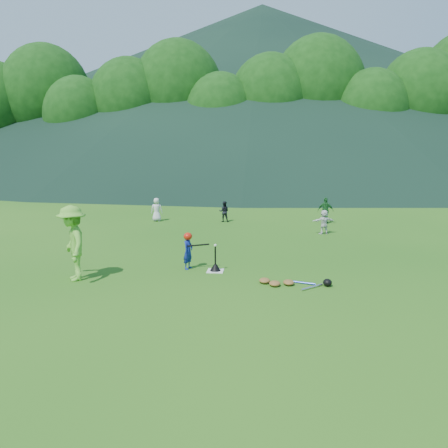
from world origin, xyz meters
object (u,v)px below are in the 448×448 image
at_px(batter_child, 188,251).
at_px(fielder_c, 326,211).
at_px(fielder_d, 324,222).
at_px(batting_tee, 215,267).
at_px(fielder_b, 224,212).
at_px(adult_coach, 73,243).
at_px(home_plate, 215,271).
at_px(fielder_a, 157,210).
at_px(equipment_pile, 289,282).

xyz_separation_m(batter_child, fielder_c, (4.85, 8.01, 0.08)).
bearing_deg(fielder_d, batting_tee, 39.16).
distance_m(fielder_b, fielder_c, 4.61).
bearing_deg(fielder_d, fielder_c, -116.82).
height_order(adult_coach, fielder_c, adult_coach).
xyz_separation_m(home_plate, batter_child, (-0.79, 0.18, 0.50)).
xyz_separation_m(adult_coach, fielder_d, (7.23, 6.88, -0.49)).
distance_m(batter_child, batting_tee, 0.90).
relative_size(batter_child, fielder_c, 0.86).
relative_size(adult_coach, fielder_d, 2.01).
distance_m(home_plate, batting_tee, 0.12).
height_order(home_plate, fielder_a, fielder_a).
bearing_deg(fielder_b, batting_tee, 91.40).
relative_size(home_plate, fielder_a, 0.41).
bearing_deg(equipment_pile, fielder_c, 77.28).
bearing_deg(fielder_a, batting_tee, 108.81).
distance_m(home_plate, fielder_a, 8.94).
xyz_separation_m(home_plate, fielder_c, (4.06, 8.19, 0.58)).
xyz_separation_m(fielder_a, fielder_b, (3.15, 0.14, -0.07)).
distance_m(batter_child, adult_coach, 3.09).
bearing_deg(batter_child, adult_coach, 133.67).
relative_size(fielder_c, batting_tee, 1.75).
bearing_deg(fielder_c, fielder_a, 10.66).
relative_size(home_plate, adult_coach, 0.23).
bearing_deg(batting_tee, home_plate, 0.00).
relative_size(fielder_c, equipment_pile, 0.66).
xyz_separation_m(fielder_a, equipment_pile, (5.68, -9.17, -0.48)).
bearing_deg(fielder_b, fielder_c, 176.66).
bearing_deg(adult_coach, batting_tee, 75.97).
distance_m(adult_coach, batting_tee, 3.82).
relative_size(fielder_a, batting_tee, 1.61).
distance_m(adult_coach, equipment_pile, 5.59).
bearing_deg(fielder_c, adult_coach, 60.97).
height_order(fielder_b, batting_tee, fielder_b).
bearing_deg(fielder_c, batter_child, 68.94).
height_order(batting_tee, equipment_pile, batting_tee).
xyz_separation_m(fielder_d, equipment_pile, (-1.71, -6.78, -0.42)).
height_order(fielder_a, equipment_pile, fielder_a).
distance_m(fielder_b, equipment_pile, 9.66).
relative_size(batter_child, batting_tee, 1.50).
relative_size(fielder_b, equipment_pile, 0.53).
bearing_deg(fielder_b, equipment_pile, 102.74).
bearing_deg(adult_coach, fielder_d, 101.62).
relative_size(home_plate, fielder_d, 0.46).
bearing_deg(equipment_pile, home_plate, 151.90).
bearing_deg(fielder_d, fielder_a, -36.02).
height_order(home_plate, fielder_d, fielder_d).
relative_size(adult_coach, fielder_a, 1.79).
bearing_deg(batting_tee, adult_coach, -162.08).
xyz_separation_m(fielder_b, batting_tee, (0.55, -8.26, -0.35)).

